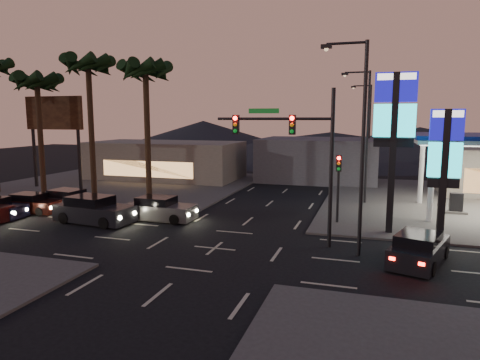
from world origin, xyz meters
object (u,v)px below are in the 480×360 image
(pylon_sign_tall, at_px, (394,121))
(car_lane_a_front, at_px, (94,210))
(car_lane_b_front, at_px, (160,209))
(car_lane_b_rear, at_px, (32,204))
(pylon_sign_short, at_px, (445,155))
(car_lane_b_mid, at_px, (69,200))
(traffic_signal_mast, at_px, (297,144))
(suv_station, at_px, (419,249))

(pylon_sign_tall, distance_m, car_lane_a_front, 18.73)
(car_lane_b_front, relative_size, car_lane_b_rear, 1.13)
(pylon_sign_short, bearing_deg, pylon_sign_tall, 158.20)
(pylon_sign_tall, distance_m, car_lane_b_mid, 22.45)
(traffic_signal_mast, xyz_separation_m, suv_station, (5.87, -1.36, -4.56))
(car_lane_b_front, bearing_deg, pylon_sign_tall, 3.16)
(car_lane_b_front, relative_size, suv_station, 1.00)
(car_lane_b_rear, height_order, suv_station, suv_station)
(pylon_sign_short, height_order, car_lane_b_mid, pylon_sign_short)
(traffic_signal_mast, bearing_deg, pylon_sign_tall, 36.52)
(traffic_signal_mast, bearing_deg, car_lane_b_rear, 173.87)
(pylon_sign_tall, bearing_deg, car_lane_b_front, -176.84)
(car_lane_b_rear, bearing_deg, car_lane_a_front, -11.55)
(car_lane_b_rear, bearing_deg, pylon_sign_short, 1.06)
(traffic_signal_mast, relative_size, car_lane_b_front, 1.72)
(pylon_sign_short, distance_m, car_lane_b_rear, 26.45)
(car_lane_a_front, xyz_separation_m, car_lane_b_rear, (-5.98, 1.22, -0.16))
(pylon_sign_short, xyz_separation_m, car_lane_a_front, (-20.16, -1.70, -3.87))
(pylon_sign_tall, relative_size, suv_station, 1.93)
(car_lane_b_rear, bearing_deg, pylon_sign_tall, 3.59)
(pylon_sign_tall, relative_size, car_lane_b_mid, 1.95)
(car_lane_a_front, height_order, suv_station, car_lane_a_front)
(car_lane_a_front, bearing_deg, suv_station, -6.58)
(car_lane_b_front, distance_m, car_lane_b_rear, 9.60)
(car_lane_b_front, bearing_deg, suv_station, -15.08)
(pylon_sign_short, xyz_separation_m, car_lane_b_front, (-16.57, 0.22, -3.96))
(pylon_sign_tall, height_order, car_lane_b_front, pylon_sign_tall)
(traffic_signal_mast, xyz_separation_m, car_lane_b_rear, (-18.90, 2.03, -4.60))
(pylon_sign_short, bearing_deg, car_lane_a_front, -175.17)
(car_lane_a_front, distance_m, car_lane_b_rear, 6.10)
(car_lane_a_front, bearing_deg, car_lane_b_front, 28.22)
(pylon_sign_tall, bearing_deg, car_lane_b_rear, -176.41)
(car_lane_b_mid, bearing_deg, car_lane_b_front, -5.96)
(car_lane_b_rear, bearing_deg, suv_station, -7.79)
(pylon_sign_tall, height_order, traffic_signal_mast, pylon_sign_tall)
(car_lane_b_mid, bearing_deg, car_lane_a_front, -33.98)
(car_lane_b_rear, relative_size, suv_station, 0.89)
(pylon_sign_short, height_order, car_lane_b_front, pylon_sign_short)
(pylon_sign_tall, bearing_deg, car_lane_a_front, -171.29)
(car_lane_b_front, height_order, car_lane_b_rear, car_lane_b_front)
(pylon_sign_short, height_order, suv_station, pylon_sign_short)
(traffic_signal_mast, distance_m, car_lane_b_mid, 17.92)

